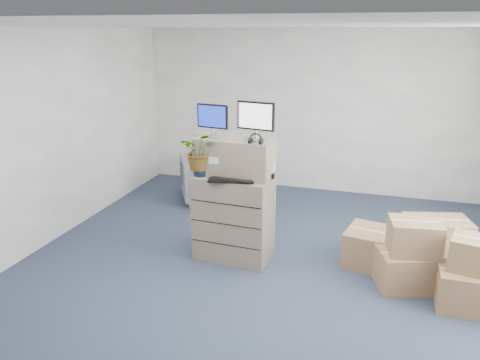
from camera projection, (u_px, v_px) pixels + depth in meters
name	position (u px, v px, depth m)	size (l,w,h in m)	color
ground	(259.00, 282.00, 5.37)	(7.00, 7.00, 0.00)	#222C3E
wall_back	(312.00, 112.00, 8.14)	(6.00, 0.02, 2.80)	#BBB8B2
filing_cabinet_lower	(234.00, 217.00, 5.82)	(0.92, 0.56, 1.07)	gray
filing_cabinet_upper	(235.00, 157.00, 5.63)	(0.92, 0.46, 0.46)	gray
monitor_left	(212.00, 119.00, 5.55)	(0.40, 0.18, 0.40)	#99999E
monitor_right	(256.00, 119.00, 5.38)	(0.46, 0.21, 0.45)	#99999E
headphones	(256.00, 140.00, 5.29)	(0.16, 0.16, 0.02)	black
keyboard	(232.00, 180.00, 5.48)	(0.54, 0.23, 0.03)	black
mouse	(254.00, 179.00, 5.49)	(0.09, 0.06, 0.03)	silver
water_bottle	(240.00, 164.00, 5.64)	(0.08, 0.08, 0.29)	#92969A
phone_dock	(234.00, 173.00, 5.64)	(0.06, 0.05, 0.13)	silver
external_drive	(265.00, 174.00, 5.62)	(0.22, 0.16, 0.07)	black
tissue_box	(264.00, 168.00, 5.60)	(0.25, 0.13, 0.10)	#3E92D4
potted_plant	(200.00, 156.00, 5.56)	(0.45, 0.49, 0.45)	#A1B592
office_chair	(206.00, 176.00, 7.85)	(0.80, 0.75, 0.83)	slate
cardboard_boxes	(421.00, 254.00, 5.38)	(1.62, 1.62, 0.80)	olive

